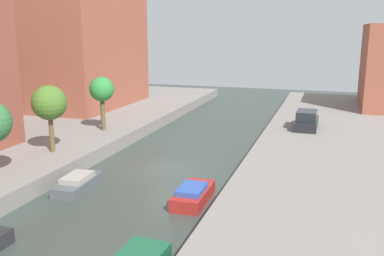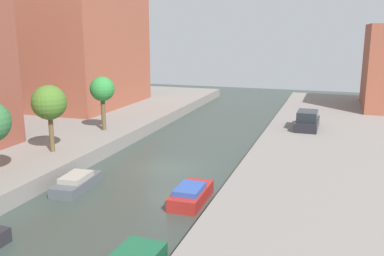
% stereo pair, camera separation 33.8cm
% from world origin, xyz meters
% --- Properties ---
extents(ground_plane, '(84.00, 84.00, 0.00)m').
position_xyz_m(ground_plane, '(0.00, 0.00, 0.00)').
color(ground_plane, '#333D38').
extents(street_tree_2, '(2.29, 2.29, 4.48)m').
position_xyz_m(street_tree_2, '(-7.50, -1.83, 4.29)').
color(street_tree_2, brown).
rests_on(street_tree_2, quay_left).
extents(street_tree_3, '(1.97, 1.97, 4.35)m').
position_xyz_m(street_tree_3, '(-7.50, 4.91, 4.28)').
color(street_tree_3, brown).
rests_on(street_tree_3, quay_left).
extents(parked_car, '(1.84, 4.28, 1.50)m').
position_xyz_m(parked_car, '(8.20, 10.77, 1.62)').
color(parked_car, black).
rests_on(parked_car, quay_right).
extents(moored_boat_left_2, '(1.74, 3.68, 0.89)m').
position_xyz_m(moored_boat_left_2, '(-3.52, -5.09, 0.38)').
color(moored_boat_left_2, '#4C5156').
rests_on(moored_boat_left_2, ground_plane).
extents(moored_boat_right_2, '(1.57, 3.53, 0.96)m').
position_xyz_m(moored_boat_right_2, '(3.33, -4.78, 0.42)').
color(moored_boat_right_2, maroon).
rests_on(moored_boat_right_2, ground_plane).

